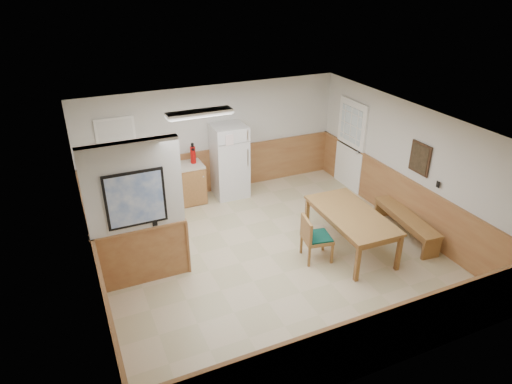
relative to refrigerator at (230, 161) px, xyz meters
name	(u,v)px	position (x,y,z in m)	size (l,w,h in m)	color
ground	(270,255)	(-0.24, -2.63, -0.84)	(6.00, 6.00, 0.00)	#CBB892
ceiling	(272,126)	(-0.24, -2.63, 1.66)	(6.00, 6.00, 0.02)	silver
back_wall	(213,140)	(-0.24, 0.37, 0.41)	(6.00, 0.02, 2.50)	silver
right_wall	(408,167)	(2.76, -2.63, 0.41)	(0.02, 6.00, 2.50)	silver
left_wall	(89,232)	(-3.24, -2.63, 0.41)	(0.02, 6.00, 2.50)	silver
wainscot_back	(215,171)	(-0.24, 0.35, -0.34)	(6.00, 0.04, 1.00)	#A37541
wainscot_right	(402,201)	(2.74, -2.63, -0.34)	(0.04, 6.00, 1.00)	#A37541
wainscot_left	(98,273)	(-3.22, -2.63, -0.34)	(0.04, 6.00, 1.00)	#A37541
partition_wall	(137,217)	(-2.49, -2.43, 0.39)	(1.50, 0.20, 2.50)	silver
kitchen_counter	(167,186)	(-1.45, 0.05, -0.38)	(2.20, 0.61, 1.00)	#A5683A
exterior_door	(350,145)	(2.73, -0.73, 0.21)	(0.07, 1.02, 2.15)	white
kitchen_window	(117,141)	(-2.34, 0.35, 0.71)	(0.80, 0.04, 1.00)	white
wall_painting	(420,158)	(2.73, -2.93, 0.71)	(0.04, 0.50, 0.60)	#362315
fluorescent_fixture	(199,113)	(-1.04, -1.33, 1.61)	(1.20, 0.30, 0.09)	white
refrigerator	(230,161)	(0.00, 0.00, 0.00)	(0.76, 0.73, 1.68)	silver
dining_table	(351,218)	(1.23, -3.01, -0.18)	(1.02, 1.95, 0.75)	#A0763A
dining_bench	(406,220)	(2.49, -3.09, -0.49)	(0.57, 1.77, 0.45)	#A0763A
dining_chair	(312,236)	(0.41, -3.03, -0.34)	(0.76, 0.57, 0.85)	#A0763A
fire_extinguisher	(193,154)	(-0.82, 0.08, 0.27)	(0.12, 0.12, 0.46)	#B20A09
soap_bottle	(124,169)	(-2.31, 0.06, 0.18)	(0.08, 0.08, 0.24)	#178129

